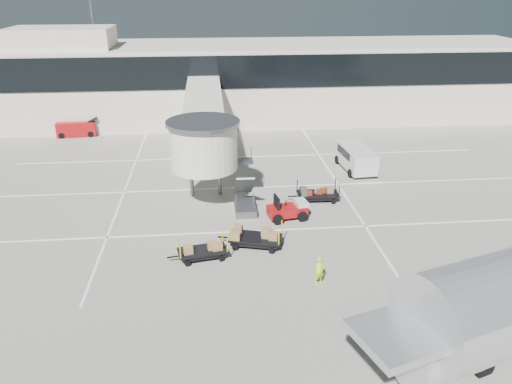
% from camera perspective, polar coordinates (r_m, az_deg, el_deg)
% --- Properties ---
extents(ground, '(140.00, 140.00, 0.00)m').
position_cam_1_polar(ground, '(29.37, 2.22, -6.19)').
color(ground, '#ABA599').
rests_on(ground, ground).
extents(lane_markings, '(40.00, 30.00, 0.02)m').
position_cam_1_polar(lane_markings, '(37.66, -0.63, 0.72)').
color(lane_markings, white).
rests_on(lane_markings, ground).
extents(terminal, '(64.00, 12.11, 15.20)m').
position_cam_1_polar(terminal, '(56.33, -2.14, 12.64)').
color(terminal, beige).
rests_on(terminal, ground).
extents(jet_bridge, '(5.70, 20.40, 6.03)m').
position_cam_1_polar(jet_bridge, '(38.96, -5.93, 8.01)').
color(jet_bridge, silver).
rests_on(jet_bridge, ground).
extents(baggage_tug, '(2.70, 1.98, 1.66)m').
position_cam_1_polar(baggage_tug, '(32.41, 3.70, -2.06)').
color(baggage_tug, maroon).
rests_on(baggage_tug, ground).
extents(suitcase_cart, '(3.54, 1.51, 1.38)m').
position_cam_1_polar(suitcase_cart, '(35.21, 7.06, -0.25)').
color(suitcase_cart, black).
rests_on(suitcase_cart, ground).
extents(box_cart_near, '(3.82, 2.26, 1.46)m').
position_cam_1_polar(box_cart_near, '(29.09, 0.24, -5.19)').
color(box_cart_near, black).
rests_on(box_cart_near, ground).
extents(box_cart_far, '(3.39, 1.82, 1.30)m').
position_cam_1_polar(box_cart_far, '(28.08, -6.19, -6.73)').
color(box_cart_far, black).
rests_on(box_cart_far, ground).
extents(ground_worker, '(0.66, 0.55, 1.54)m').
position_cam_1_polar(ground_worker, '(25.79, 7.28, -8.93)').
color(ground_worker, '#95FF1A').
rests_on(ground_worker, ground).
extents(minivan, '(2.47, 5.04, 1.86)m').
position_cam_1_polar(minivan, '(41.46, 11.26, 4.04)').
color(minivan, silver).
rests_on(minivan, ground).
extents(belt_loader, '(4.09, 1.90, 1.92)m').
position_cam_1_polar(belt_loader, '(52.88, -19.77, 6.83)').
color(belt_loader, maroon).
rests_on(belt_loader, ground).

